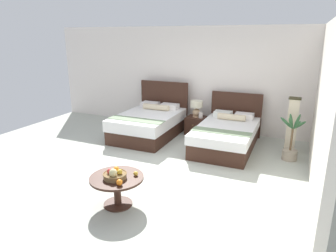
% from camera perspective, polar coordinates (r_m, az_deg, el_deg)
% --- Properties ---
extents(ground_plane, '(9.33, 9.28, 0.02)m').
position_cam_1_polar(ground_plane, '(6.16, -2.03, -7.51)').
color(ground_plane, '#B0B4A6').
extents(wall_back, '(9.33, 0.12, 2.77)m').
position_cam_1_polar(wall_back, '(8.33, 6.67, 8.80)').
color(wall_back, white).
rests_on(wall_back, ground).
extents(wall_side_right, '(0.12, 4.88, 2.77)m').
position_cam_1_polar(wall_side_right, '(5.55, 27.46, 3.05)').
color(wall_side_right, white).
rests_on(wall_side_right, ground).
extents(bed_near_window, '(1.43, 2.07, 1.30)m').
position_cam_1_polar(bed_near_window, '(7.81, -3.53, 0.52)').
color(bed_near_window, '#371F16').
rests_on(bed_near_window, ground).
extents(bed_near_corner, '(1.31, 2.17, 1.13)m').
position_cam_1_polar(bed_near_corner, '(7.14, 11.03, -1.64)').
color(bed_near_corner, '#371F16').
rests_on(bed_near_corner, ground).
extents(nightstand, '(0.48, 0.48, 0.47)m').
position_cam_1_polar(nightstand, '(8.04, 5.26, 0.13)').
color(nightstand, '#371F16').
rests_on(nightstand, ground).
extents(table_lamp, '(0.32, 0.32, 0.43)m').
position_cam_1_polar(table_lamp, '(7.93, 5.40, 3.64)').
color(table_lamp, tan).
rests_on(table_lamp, nightstand).
extents(vase, '(0.11, 0.11, 0.16)m').
position_cam_1_polar(vase, '(7.87, 6.20, 2.10)').
color(vase, silver).
rests_on(vase, nightstand).
extents(coffee_table, '(0.82, 0.82, 0.48)m').
position_cam_1_polar(coffee_table, '(4.72, -9.63, -10.74)').
color(coffee_table, '#371F16').
rests_on(coffee_table, ground).
extents(fruit_bowl, '(0.36, 0.36, 0.18)m').
position_cam_1_polar(fruit_bowl, '(4.60, -10.05, -9.02)').
color(fruit_bowl, brown).
rests_on(fruit_bowl, coffee_table).
extents(loose_apple, '(0.07, 0.07, 0.07)m').
position_cam_1_polar(loose_apple, '(4.65, -6.14, -8.94)').
color(loose_apple, gold).
rests_on(loose_apple, coffee_table).
extents(loose_orange, '(0.09, 0.09, 0.09)m').
position_cam_1_polar(loose_orange, '(4.40, -9.17, -10.50)').
color(loose_orange, orange).
rests_on(loose_orange, coffee_table).
extents(floor_lamp_corner, '(0.25, 0.25, 1.24)m').
position_cam_1_polar(floor_lamp_corner, '(7.19, 22.40, 0.12)').
color(floor_lamp_corner, '#2E2C16').
rests_on(floor_lamp_corner, ground).
extents(potted_palm, '(0.53, 0.60, 0.98)m').
position_cam_1_polar(potted_palm, '(6.82, 22.19, -3.49)').
color(potted_palm, tan).
rests_on(potted_palm, ground).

